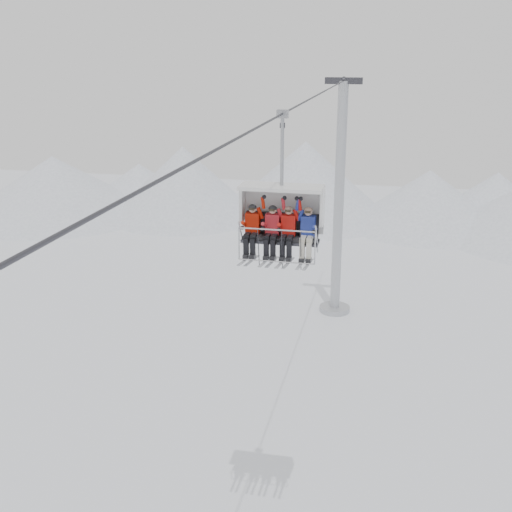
% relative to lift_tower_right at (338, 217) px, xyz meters
% --- Properties ---
extents(ridgeline, '(72.00, 21.00, 7.00)m').
position_rel_lift_tower_right_xyz_m(ridgeline, '(-1.58, 20.05, -2.94)').
color(ridgeline, white).
rests_on(ridgeline, ground).
extents(lift_tower_right, '(2.00, 1.80, 13.48)m').
position_rel_lift_tower_right_xyz_m(lift_tower_right, '(0.00, 0.00, 0.00)').
color(lift_tower_right, '#A5A8AC').
rests_on(lift_tower_right, ground).
extents(haul_cable, '(0.06, 50.00, 0.06)m').
position_rel_lift_tower_right_xyz_m(haul_cable, '(0.00, -22.00, 7.52)').
color(haul_cable, '#313137').
rests_on(haul_cable, lift_tower_left).
extents(chairlift_carrier, '(2.27, 1.17, 3.98)m').
position_rel_lift_tower_right_xyz_m(chairlift_carrier, '(0.00, -18.62, 4.87)').
color(chairlift_carrier, black).
rests_on(chairlift_carrier, haul_cable).
extents(skier_far_left, '(0.39, 1.69, 1.56)m').
position_rel_lift_tower_right_xyz_m(skier_far_left, '(-0.79, -18.92, 4.41)').
color(skier_far_left, '#B91905').
rests_on(skier_far_left, chairlift_carrier).
extents(skier_center_left, '(0.39, 1.69, 1.56)m').
position_rel_lift_tower_right_xyz_m(skier_center_left, '(-0.22, -18.92, 4.41)').
color(skier_center_left, red).
rests_on(skier_center_left, chairlift_carrier).
extents(skier_center_right, '(0.39, 1.69, 1.56)m').
position_rel_lift_tower_right_xyz_m(skier_center_right, '(0.22, -18.92, 4.41)').
color(skier_center_right, red).
rests_on(skier_center_right, chairlift_carrier).
extents(skier_far_right, '(0.39, 1.69, 1.56)m').
position_rel_lift_tower_right_xyz_m(skier_far_right, '(0.76, -18.92, 4.41)').
color(skier_far_right, navy).
rests_on(skier_far_right, chairlift_carrier).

